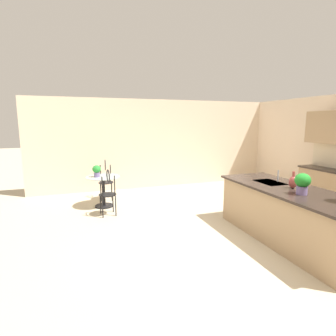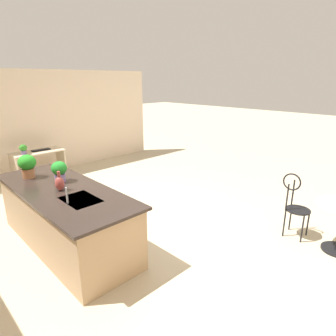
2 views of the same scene
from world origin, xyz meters
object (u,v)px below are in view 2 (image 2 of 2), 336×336
at_px(keyboard, 41,150).
at_px(potted_plant_counter_near, 59,170).
at_px(vase_on_counter, 60,183).
at_px(writing_desk, 38,160).
at_px(potted_plant_counter_far, 27,165).
at_px(chair_near_window, 295,202).
at_px(potted_plant_on_desk, 23,149).

relative_size(keyboard, potted_plant_counter_near, 1.33).
bearing_deg(keyboard, vase_on_counter, 163.20).
distance_m(writing_desk, potted_plant_counter_far, 2.78).
height_order(chair_near_window, writing_desk, chair_near_window).
distance_m(potted_plant_counter_near, vase_on_counter, 0.39).
bearing_deg(writing_desk, potted_plant_on_desk, 108.92).
bearing_deg(vase_on_counter, potted_plant_counter_near, -24.82).
relative_size(writing_desk, potted_plant_counter_near, 3.63).
xyz_separation_m(keyboard, potted_plant_counter_near, (-3.07, 0.87, 0.35)).
relative_size(potted_plant_counter_near, potted_plant_on_desk, 1.36).
height_order(potted_plant_counter_far, vase_on_counter, potted_plant_counter_far).
bearing_deg(potted_plant_counter_near, vase_on_counter, 155.18).
distance_m(chair_near_window, potted_plant_counter_near, 3.75).
distance_m(chair_near_window, keyboard, 5.95).
xyz_separation_m(writing_desk, potted_plant_counter_near, (-3.05, 0.77, 0.60)).
bearing_deg(chair_near_window, vase_on_counter, 51.36).
distance_m(chair_near_window, writing_desk, 5.96).
bearing_deg(vase_on_counter, keyboard, -16.80).
relative_size(potted_plant_on_desk, vase_on_counter, 0.84).
xyz_separation_m(keyboard, potted_plant_counter_far, (-2.52, 1.15, 0.39)).
bearing_deg(writing_desk, potted_plant_counter_far, 157.22).
bearing_deg(potted_plant_counter_far, potted_plant_on_desk, -16.38).
bearing_deg(potted_plant_on_desk, keyboard, -72.72).
xyz_separation_m(writing_desk, keyboard, (0.02, -0.10, 0.25)).
distance_m(keyboard, potted_plant_counter_near, 3.21).
xyz_separation_m(potted_plant_counter_far, potted_plant_counter_near, (-0.55, -0.28, -0.03)).
bearing_deg(vase_on_counter, potted_plant_counter_far, 7.43).
height_order(potted_plant_counter_near, potted_plant_on_desk, potted_plant_counter_near).
xyz_separation_m(potted_plant_counter_near, potted_plant_on_desk, (2.93, -0.42, -0.23)).
bearing_deg(keyboard, potted_plant_counter_far, 155.48).
relative_size(writing_desk, keyboard, 2.73).
xyz_separation_m(chair_near_window, potted_plant_counter_near, (2.60, 2.65, 0.54)).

